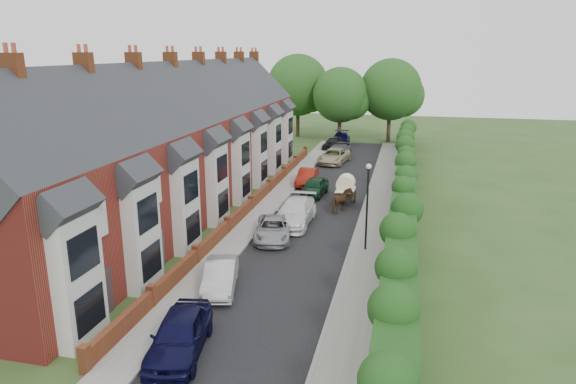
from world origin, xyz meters
name	(u,v)px	position (x,y,z in m)	size (l,w,h in m)	color
ground	(293,274)	(0.00, 0.00, 0.00)	(140.00, 140.00, 0.00)	#2D4C1E
road	(319,211)	(-0.50, 11.00, 0.01)	(6.00, 58.00, 0.02)	black
pavement_hedge_side	(377,214)	(3.60, 11.00, 0.06)	(2.20, 58.00, 0.12)	gray
pavement_house_side	(268,206)	(-4.35, 11.00, 0.06)	(1.70, 58.00, 0.12)	gray
kerb_hedge_side	(362,213)	(2.55, 11.00, 0.07)	(0.18, 58.00, 0.13)	gray
kerb_house_side	(278,207)	(-3.55, 11.00, 0.07)	(0.18, 58.00, 0.13)	gray
hedge	(404,195)	(5.40, 11.00, 1.60)	(2.10, 58.00, 2.85)	#153C13
terrace_row	(177,146)	(-10.87, 9.98, 4.47)	(9.05, 40.50, 11.50)	maroon
garden_wall_row	(251,204)	(-5.35, 10.00, 0.46)	(0.35, 40.35, 1.10)	brown
lamppost	(367,196)	(3.40, 4.00, 3.30)	(0.32, 0.32, 5.16)	black
tree_far_left	(343,96)	(-2.65, 40.08, 5.71)	(7.14, 6.80, 9.29)	#332316
tree_far_right	(394,91)	(3.39, 42.08, 6.31)	(7.98, 7.60, 10.31)	#332316
tree_far_back	(301,87)	(-8.59, 43.08, 6.62)	(8.40, 8.00, 10.82)	#332316
car_navy	(180,334)	(-2.58, -8.05, 0.80)	(1.88, 4.68, 1.60)	black
car_silver_a	(220,276)	(-3.00, -2.56, 0.68)	(1.45, 4.16, 1.37)	#B8B8BD
car_silver_b	(273,229)	(-2.29, 4.73, 0.64)	(2.12, 4.61, 1.28)	#97999E
car_white	(295,212)	(-1.60, 7.76, 0.80)	(2.25, 5.54, 1.61)	white
car_green	(314,187)	(-1.60, 14.92, 0.71)	(1.67, 4.16, 1.42)	black
car_red	(307,177)	(-2.83, 18.20, 0.68)	(1.44, 4.12, 1.36)	maroon
car_beige	(334,156)	(-1.82, 27.40, 0.74)	(2.44, 5.29, 1.47)	tan
car_grey	(337,152)	(-1.86, 30.04, 0.71)	(1.99, 4.91, 1.42)	#4E5055
car_black	(334,143)	(-3.00, 35.17, 0.73)	(1.72, 4.27, 1.46)	black
horse	(342,201)	(1.10, 11.00, 0.84)	(0.90, 1.99, 1.68)	#482F1A
horse_cart	(346,187)	(1.10, 13.15, 1.29)	(1.42, 3.14, 2.26)	black
car_extra_far	(341,139)	(-2.52, 38.15, 0.76)	(2.13, 5.25, 1.52)	black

